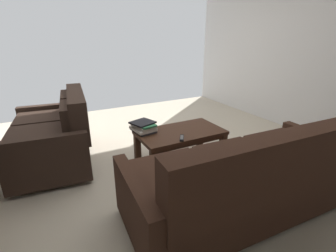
{
  "coord_description": "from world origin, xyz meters",
  "views": [
    {
      "loc": [
        1.26,
        2.37,
        1.48
      ],
      "look_at": [
        0.31,
        0.56,
        0.71
      ],
      "focal_mm": 25.74,
      "sensor_mm": 36.0,
      "label": 1
    }
  ],
  "objects_px": {
    "sofa_main": "(249,178)",
    "loveseat_near": "(55,135)",
    "coffee_table": "(180,136)",
    "book_stack": "(143,127)",
    "tv_remote": "(182,138)"
  },
  "relations": [
    {
      "from": "sofa_main",
      "to": "loveseat_near",
      "type": "bearing_deg",
      "value": -52.25
    },
    {
      "from": "coffee_table",
      "to": "book_stack",
      "type": "distance_m",
      "value": 0.46
    },
    {
      "from": "sofa_main",
      "to": "coffee_table",
      "type": "xyz_separation_m",
      "value": [
        0.03,
        -1.09,
        -0.02
      ]
    },
    {
      "from": "sofa_main",
      "to": "coffee_table",
      "type": "distance_m",
      "value": 1.09
    },
    {
      "from": "coffee_table",
      "to": "book_stack",
      "type": "xyz_separation_m",
      "value": [
        0.4,
        -0.2,
        0.13
      ]
    },
    {
      "from": "tv_remote",
      "to": "loveseat_near",
      "type": "bearing_deg",
      "value": -35.69
    },
    {
      "from": "coffee_table",
      "to": "sofa_main",
      "type": "bearing_deg",
      "value": 91.41
    },
    {
      "from": "sofa_main",
      "to": "book_stack",
      "type": "bearing_deg",
      "value": -71.72
    },
    {
      "from": "loveseat_near",
      "to": "book_stack",
      "type": "bearing_deg",
      "value": 153.04
    },
    {
      "from": "coffee_table",
      "to": "book_stack",
      "type": "bearing_deg",
      "value": -26.18
    },
    {
      "from": "loveseat_near",
      "to": "tv_remote",
      "type": "height_order",
      "value": "loveseat_near"
    },
    {
      "from": "sofa_main",
      "to": "coffee_table",
      "type": "bearing_deg",
      "value": -88.59
    },
    {
      "from": "loveseat_near",
      "to": "coffee_table",
      "type": "bearing_deg",
      "value": 153.27
    },
    {
      "from": "coffee_table",
      "to": "tv_remote",
      "type": "height_order",
      "value": "tv_remote"
    },
    {
      "from": "sofa_main",
      "to": "book_stack",
      "type": "distance_m",
      "value": 1.36
    }
  ]
}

